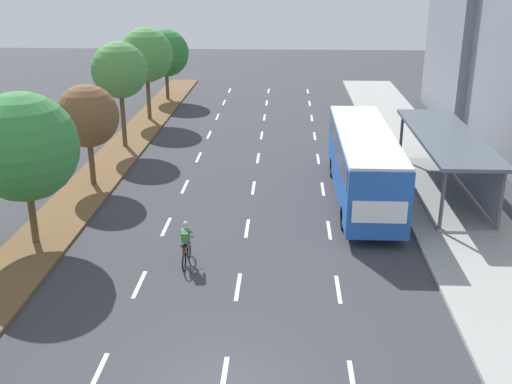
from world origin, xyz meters
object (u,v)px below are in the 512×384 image
at_px(median_tree_fourth, 120,70).
at_px(median_tree_farthest, 166,53).
at_px(cyclist, 186,245).
at_px(median_tree_third, 87,116).
at_px(bus_shelter, 450,157).
at_px(median_tree_second, 23,147).
at_px(median_tree_fifth, 146,55).
at_px(bus, 363,159).

height_order(median_tree_fourth, median_tree_farthest, median_tree_fourth).
relative_size(cyclist, median_tree_third, 0.36).
xyz_separation_m(bus_shelter, median_tree_second, (-17.95, -6.70, 2.20)).
distance_m(median_tree_second, median_tree_fourth, 14.05).
bearing_deg(cyclist, median_tree_fourth, 111.93).
relative_size(bus_shelter, median_tree_fifth, 1.66).
height_order(cyclist, median_tree_farthest, median_tree_farthest).
distance_m(bus, median_tree_second, 14.93).
distance_m(bus_shelter, median_tree_second, 19.29).
bearing_deg(cyclist, median_tree_second, 166.86).
bearing_deg(bus_shelter, median_tree_fourth, 157.65).
relative_size(cyclist, median_tree_second, 0.30).
height_order(cyclist, median_tree_second, median_tree_second).
height_order(bus_shelter, median_tree_fifth, median_tree_fifth).
bearing_deg(bus_shelter, median_tree_third, 178.97).
height_order(bus_shelter, median_tree_third, median_tree_third).
height_order(median_tree_second, median_tree_fourth, median_tree_fourth).
height_order(median_tree_fourth, median_tree_fifth, median_tree_fifth).
distance_m(bus_shelter, median_tree_third, 17.80).
bearing_deg(bus, median_tree_farthest, 121.06).
bearing_deg(median_tree_second, cyclist, -13.14).
relative_size(cyclist, median_tree_fourth, 0.29).
relative_size(median_tree_second, median_tree_farthest, 1.07).
xyz_separation_m(median_tree_second, median_tree_fourth, (0.11, 14.04, 0.66)).
distance_m(cyclist, median_tree_third, 10.85).
relative_size(bus_shelter, bus, 0.95).
distance_m(bus, median_tree_fourth, 16.17).
xyz_separation_m(cyclist, median_tree_fourth, (-6.25, 15.52, 3.94)).
distance_m(bus_shelter, median_tree_fourth, 19.50).
bearing_deg(bus_shelter, median_tree_second, -159.53).
distance_m(bus, median_tree_farthest, 26.25).
relative_size(bus, median_tree_second, 1.86).
distance_m(cyclist, median_tree_fourth, 17.19).
xyz_separation_m(median_tree_third, median_tree_farthest, (-0.08, 21.05, 0.26)).
distance_m(median_tree_third, median_tree_farthest, 21.06).
bearing_deg(median_tree_second, bus_shelter, 20.47).
distance_m(bus, cyclist, 10.29).
bearing_deg(median_tree_fourth, median_tree_fifth, 89.71).
bearing_deg(median_tree_second, median_tree_fifth, 89.61).
bearing_deg(bus, median_tree_second, -157.58).
bearing_deg(median_tree_farthest, median_tree_third, -89.78).
distance_m(bus, median_tree_fifth, 20.67).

